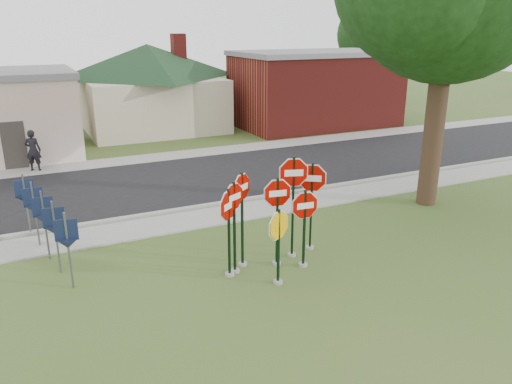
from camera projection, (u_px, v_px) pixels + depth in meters
name	position (u px, v px, depth m)	size (l,w,h in m)	color
ground	(297.00, 289.00, 12.36)	(120.00, 120.00, 0.00)	#365520
sidewalk_near	(217.00, 216.00, 17.06)	(60.00, 1.60, 0.06)	gray
road	(178.00, 181.00, 20.91)	(60.00, 7.00, 0.04)	black
sidewalk_far	(152.00, 158.00, 24.59)	(60.00, 1.60, 0.06)	gray
curb	(206.00, 206.00, 17.90)	(60.00, 0.20, 0.14)	gray
stop_sign_center	(277.00, 210.00, 13.15)	(1.03, 0.24, 2.58)	gray
stop_sign_yellow	(279.00, 238.00, 12.27)	(0.95, 0.45, 2.10)	gray
stop_sign_left	(229.00, 221.00, 12.56)	(0.86, 0.66, 2.49)	gray
stop_sign_right	(304.00, 219.00, 13.14)	(1.03, 0.24, 2.27)	gray
stop_sign_back_right	(293.00, 191.00, 13.54)	(1.07, 0.35, 3.02)	gray
stop_sign_back_left	(242.00, 207.00, 13.07)	(0.86, 0.55, 2.74)	gray
stop_sign_far_right	(312.00, 194.00, 14.07)	(0.93, 0.62, 2.72)	gray
stop_sign_far_left	(234.00, 216.00, 12.73)	(0.88, 0.48, 2.60)	gray
route_sign_row	(44.00, 218.00, 13.61)	(1.43, 4.63, 2.00)	#59595E
building_house	(148.00, 70.00, 30.86)	(11.60, 11.60, 6.20)	#B9A993
building_brick	(315.00, 88.00, 32.36)	(10.20, 6.20, 4.75)	maroon
bg_tree_right	(371.00, 35.00, 41.88)	(5.60, 5.60, 8.40)	black
pedestrian	(33.00, 150.00, 22.11)	(0.67, 0.44, 1.85)	black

